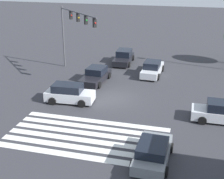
# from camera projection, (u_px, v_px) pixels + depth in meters

# --- Properties ---
(ground_plane) EXTENTS (140.60, 140.60, 0.00)m
(ground_plane) POSITION_uv_depth(u_px,v_px,m) (112.00, 98.00, 28.10)
(ground_plane) COLOR #333338
(crosswalk_markings) EXTENTS (11.21, 5.35, 0.01)m
(crosswalk_markings) POSITION_uv_depth(u_px,v_px,m) (86.00, 137.00, 21.72)
(crosswalk_markings) COLOR silver
(crosswalk_markings) RESTS_ON ground_plane
(traffic_signal_mast) EXTENTS (6.00, 6.00, 6.98)m
(traffic_signal_mast) POSITION_uv_depth(u_px,v_px,m) (74.00, 25.00, 32.45)
(traffic_signal_mast) COLOR #47474C
(traffic_signal_mast) RESTS_ON ground_plane
(car_0) EXTENTS (4.28, 2.16, 1.64)m
(car_0) POSITION_uv_depth(u_px,v_px,m) (69.00, 94.00, 26.98)
(car_0) COLOR silver
(car_0) RESTS_ON ground_plane
(car_1) EXTENTS (2.27, 4.26, 1.38)m
(car_1) POSITION_uv_depth(u_px,v_px,m) (153.00, 152.00, 18.74)
(car_1) COLOR gray
(car_1) RESTS_ON ground_plane
(car_2) EXTENTS (2.39, 4.90, 1.49)m
(car_2) POSITION_uv_depth(u_px,v_px,m) (96.00, 76.00, 31.77)
(car_2) COLOR black
(car_2) RESTS_ON ground_plane
(car_3) EXTENTS (2.20, 4.81, 1.59)m
(car_3) POSITION_uv_depth(u_px,v_px,m) (124.00, 57.00, 37.91)
(car_3) COLOR black
(car_3) RESTS_ON ground_plane
(car_4) EXTENTS (2.20, 4.94, 1.60)m
(car_4) POSITION_uv_depth(u_px,v_px,m) (152.00, 69.00, 33.74)
(car_4) COLOR silver
(car_4) RESTS_ON ground_plane
(car_5) EXTENTS (4.43, 2.01, 1.60)m
(car_5) POSITION_uv_depth(u_px,v_px,m) (221.00, 113.00, 23.63)
(car_5) COLOR silver
(car_5) RESTS_ON ground_plane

